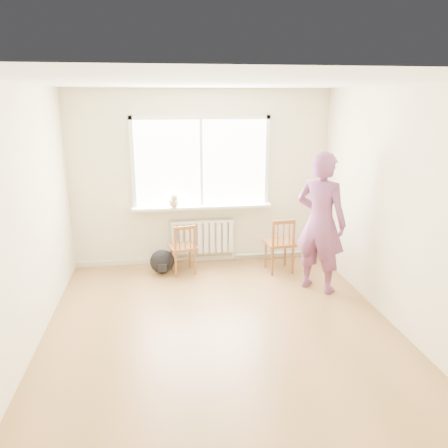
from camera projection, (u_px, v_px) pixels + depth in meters
name	position (u px, v px, depth m)	size (l,w,h in m)	color
floor	(222.00, 329.00, 5.00)	(4.50, 4.50, 0.00)	#97693E
ceiling	(221.00, 82.00, 4.26)	(4.50, 4.50, 0.00)	white
back_wall	(201.00, 179.00, 6.77)	(4.00, 0.01, 2.70)	beige
window	(201.00, 159.00, 6.66)	(2.12, 0.05, 1.42)	white
windowsill	(202.00, 207.00, 6.78)	(2.15, 0.22, 0.04)	white
radiator	(203.00, 236.00, 6.93)	(1.00, 0.12, 0.55)	white
heating_pipe	(278.00, 253.00, 7.24)	(0.04, 0.04, 1.40)	silver
baseboard	(202.00, 258.00, 7.12)	(4.00, 0.03, 0.08)	beige
chair_left	(184.00, 249.00, 6.50)	(0.44, 0.43, 0.77)	brown
chair_right	(280.00, 245.00, 6.55)	(0.45, 0.43, 0.85)	brown
person	(321.00, 223.00, 5.81)	(0.70, 0.46, 1.91)	#B83D67
cat	(174.00, 201.00, 6.61)	(0.18, 0.37, 0.25)	beige
backpack	(162.00, 261.00, 6.57)	(0.37, 0.28, 0.37)	black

